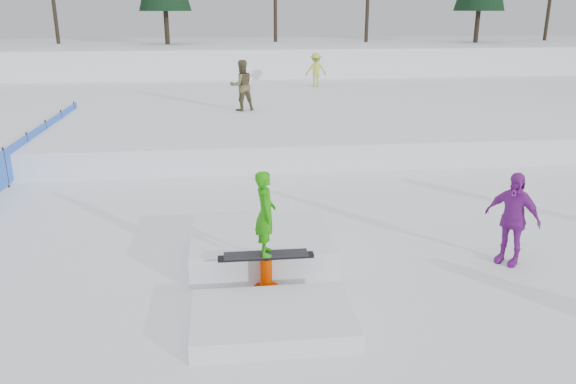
{
  "coord_description": "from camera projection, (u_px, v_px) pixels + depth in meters",
  "views": [
    {
      "loc": [
        -0.73,
        -8.49,
        4.57
      ],
      "look_at": [
        0.5,
        2.0,
        1.1
      ],
      "focal_mm": 35.0,
      "sensor_mm": 36.0,
      "label": 1
    }
  ],
  "objects": [
    {
      "name": "ground",
      "position": [
        273.0,
        291.0,
        9.52
      ],
      "size": [
        120.0,
        120.0,
        0.0
      ],
      "primitive_type": "plane",
      "color": "white"
    },
    {
      "name": "snow_berm",
      "position": [
        232.0,
        61.0,
        37.46
      ],
      "size": [
        60.0,
        14.0,
        2.4
      ],
      "primitive_type": "cube",
      "color": "white",
      "rests_on": "ground"
    },
    {
      "name": "snow_midrise",
      "position": [
        239.0,
        108.0,
        24.5
      ],
      "size": [
        50.0,
        18.0,
        0.8
      ],
      "primitive_type": "cube",
      "color": "white",
      "rests_on": "ground"
    },
    {
      "name": "safety_fence",
      "position": [
        6.0,
        168.0,
        14.86
      ],
      "size": [
        0.05,
        16.0,
        1.1
      ],
      "color": "blue",
      "rests_on": "ground"
    },
    {
      "name": "walker_olive",
      "position": [
        242.0,
        85.0,
        21.42
      ],
      "size": [
        1.1,
        0.97,
        1.92
      ],
      "primitive_type": "imported",
      "rotation": [
        0.0,
        0.0,
        3.44
      ],
      "color": "brown",
      "rests_on": "snow_midrise"
    },
    {
      "name": "walker_ygreen",
      "position": [
        316.0,
        70.0,
        28.04
      ],
      "size": [
        1.09,
        0.65,
        1.66
      ],
      "primitive_type": "imported",
      "rotation": [
        0.0,
        0.0,
        3.17
      ],
      "color": "#B6C23B",
      "rests_on": "snow_midrise"
    },
    {
      "name": "spectator_purple",
      "position": [
        512.0,
        218.0,
        10.33
      ],
      "size": [
        0.99,
        1.08,
        1.77
      ],
      "primitive_type": "imported",
      "rotation": [
        0.0,
        0.0,
        -0.89
      ],
      "color": "purple",
      "rests_on": "ground"
    },
    {
      "name": "jib_rail_feature",
      "position": [
        264.0,
        260.0,
        9.98
      ],
      "size": [
        2.6,
        4.4,
        2.11
      ],
      "color": "white",
      "rests_on": "ground"
    }
  ]
}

